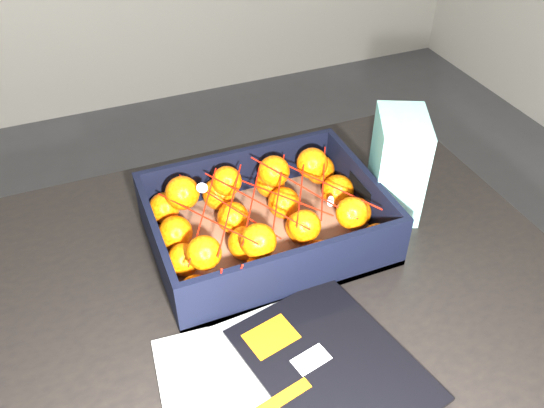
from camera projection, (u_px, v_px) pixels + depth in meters
name	position (u px, v px, depth m)	size (l,w,h in m)	color
ground	(274.00, 364.00, 1.71)	(3.50, 3.50, 0.00)	#3E3E41
table	(230.00, 322.00, 1.02)	(1.20, 0.80, 0.75)	black
magazine_stack	(290.00, 381.00, 0.80)	(0.39, 0.32, 0.02)	#B6B6B2
produce_crate	(266.00, 227.00, 1.03)	(0.41, 0.31, 0.11)	brown
clementine_heap	(265.00, 214.00, 1.01)	(0.39, 0.29, 0.11)	#FC6305
mesh_net	(263.00, 203.00, 0.97)	(0.34, 0.27, 0.09)	red
retail_carton	(398.00, 165.00, 1.06)	(0.09, 0.13, 0.20)	white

